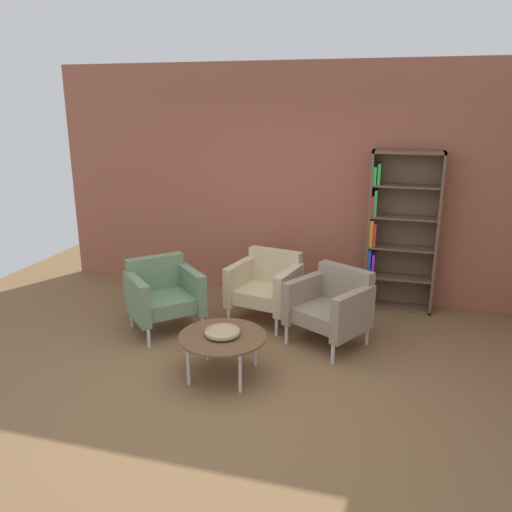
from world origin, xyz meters
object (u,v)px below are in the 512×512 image
object	(u,v)px
bookshelf_tall	(397,233)
armchair_by_bookshelf	(267,285)
armchair_spare_guest	(163,293)
armchair_corner_red	(332,305)
coffee_table_low	(223,338)
decorative_bowl	(222,332)

from	to	relation	value
bookshelf_tall	armchair_by_bookshelf	world-z (taller)	bookshelf_tall
armchair_spare_guest	armchair_corner_red	world-z (taller)	same
coffee_table_low	armchair_corner_red	xyz separation A→B (m)	(0.86, 0.96, 0.04)
coffee_table_low	decorative_bowl	size ratio (longest dim) A/B	2.50
bookshelf_tall	armchair_corner_red	size ratio (longest dim) A/B	2.04
bookshelf_tall	coffee_table_low	xyz separation A→B (m)	(-1.45, -2.14, -0.57)
armchair_by_bookshelf	coffee_table_low	bearing A→B (deg)	-80.47
coffee_table_low	armchair_by_bookshelf	bearing A→B (deg)	87.59
decorative_bowl	armchair_corner_red	xyz separation A→B (m)	(0.86, 0.96, -0.02)
coffee_table_low	armchair_corner_red	bearing A→B (deg)	48.08
decorative_bowl	armchair_corner_red	distance (m)	1.28
bookshelf_tall	decorative_bowl	size ratio (longest dim) A/B	5.94
decorative_bowl	armchair_spare_guest	distance (m)	1.26
coffee_table_low	armchair_by_bookshelf	xyz separation A→B (m)	(0.06, 1.36, 0.04)
bookshelf_tall	coffee_table_low	world-z (taller)	bookshelf_tall
coffee_table_low	decorative_bowl	world-z (taller)	decorative_bowl
armchair_corner_red	armchair_spare_guest	bearing A→B (deg)	-145.51
armchair_by_bookshelf	decorative_bowl	bearing A→B (deg)	-80.47
bookshelf_tall	armchair_corner_red	distance (m)	1.43
armchair_by_bookshelf	armchair_spare_guest	xyz separation A→B (m)	(-1.03, -0.56, 0.00)
bookshelf_tall	coffee_table_low	distance (m)	2.65
decorative_bowl	coffee_table_low	bearing A→B (deg)	-14.04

